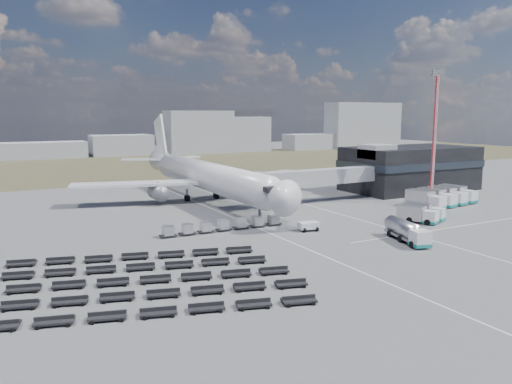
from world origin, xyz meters
name	(u,v)px	position (x,y,z in m)	size (l,w,h in m)	color
ground	(289,235)	(0.00, 0.00, 0.00)	(420.00, 420.00, 0.00)	#565659
grass_strip	(117,166)	(0.00, 110.00, 0.01)	(420.00, 90.00, 0.01)	#453D29
lane_markings	(331,224)	(9.77, 3.00, 0.01)	(47.12, 110.00, 0.01)	silver
terminal	(409,167)	(47.77, 23.96, 5.25)	(30.40, 16.40, 11.00)	black
jet_bridge	(303,178)	(15.90, 20.42, 5.05)	(30.30, 3.80, 7.05)	#939399
airliner	(204,175)	(0.00, 32.38, 5.29)	(51.59, 64.53, 17.62)	silver
skyline	(75,136)	(-7.36, 148.95, 8.92)	(319.89, 26.81, 23.03)	#989CA6
fuel_tanker	(407,231)	(12.34, -11.10, 1.47)	(4.62, 9.37, 2.94)	silver
pushback_tug	(308,226)	(3.94, 0.76, 0.69)	(2.98, 1.67, 1.37)	silver
catering_truck	(242,187)	(10.58, 36.42, 1.62)	(4.65, 7.40, 3.16)	silver
service_trucks_near	(421,213)	(24.39, -2.19, 1.39)	(7.42, 7.96, 2.57)	silver
service_trucks_far	(442,196)	(39.35, 6.77, 1.63)	(14.48, 9.42, 3.00)	silver
uld_row	(223,225)	(-7.52, 6.75, 0.91)	(19.66, 1.95, 1.52)	black
baggage_dollies	(134,281)	(-25.65, -10.61, 0.39)	(36.53, 27.69, 0.78)	black
floodlight_mast	(434,138)	(38.87, 9.04, 13.00)	(2.48, 2.00, 25.94)	#AD1B23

